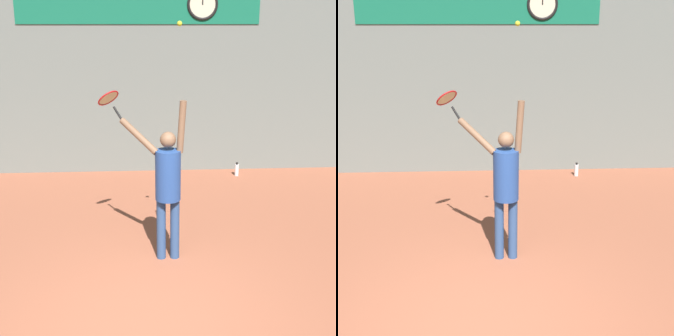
{
  "view_description": "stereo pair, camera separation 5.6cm",
  "coord_description": "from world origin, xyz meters",
  "views": [
    {
      "loc": [
        -0.02,
        -4.32,
        3.21
      ],
      "look_at": [
        0.35,
        1.71,
        1.34
      ],
      "focal_mm": 50.0,
      "sensor_mm": 36.0,
      "label": 1
    },
    {
      "loc": [
        0.04,
        -4.32,
        3.21
      ],
      "look_at": [
        0.35,
        1.71,
        1.34
      ],
      "focal_mm": 50.0,
      "sensor_mm": 36.0,
      "label": 2
    }
  ],
  "objects": [
    {
      "name": "ground_plane",
      "position": [
        0.0,
        0.0,
        0.0
      ],
      "size": [
        18.0,
        18.0,
        0.0
      ],
      "primitive_type": "plane",
      "color": "#9E563D"
    },
    {
      "name": "scoreboard_clock",
      "position": [
        1.33,
        5.86,
        3.6
      ],
      "size": [
        0.65,
        0.06,
        0.65
      ],
      "color": "beige"
    },
    {
      "name": "back_wall",
      "position": [
        0.0,
        5.94,
        2.5
      ],
      "size": [
        18.0,
        0.1,
        5.0
      ],
      "color": "slate",
      "rests_on": "ground_plane"
    },
    {
      "name": "tennis_player",
      "position": [
        0.34,
        1.72,
        1.15
      ],
      "size": [
        0.92,
        0.6,
        2.26
      ],
      "color": "#2D4C7F",
      "rests_on": "ground_plane"
    },
    {
      "name": "water_bottle",
      "position": [
        2.1,
        5.4,
        0.14
      ],
      "size": [
        0.09,
        0.09,
        0.3
      ],
      "color": "silver",
      "rests_on": "ground_plane"
    },
    {
      "name": "tennis_ball",
      "position": [
        0.49,
        1.68,
        3.21
      ],
      "size": [
        0.07,
        0.07,
        0.07
      ],
      "color": "#CCDB2D"
    },
    {
      "name": "tennis_racket",
      "position": [
        -0.44,
        2.26,
        2.2
      ],
      "size": [
        0.41,
        0.42,
        0.41
      ],
      "color": "black"
    },
    {
      "name": "sponsor_banner",
      "position": [
        0.0,
        5.88,
        3.6
      ],
      "size": [
        5.07,
        0.02,
        0.8
      ],
      "color": "#146B4C"
    }
  ]
}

